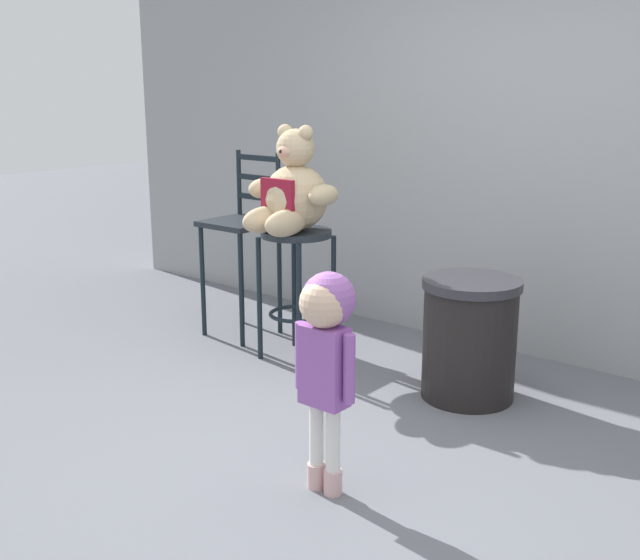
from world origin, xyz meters
TOP-DOWN VIEW (x-y plane):
  - ground_plane at (0.00, 0.00)m, footprint 24.00×24.00m
  - building_wall at (0.00, 2.07)m, footprint 7.50×0.30m
  - bar_stool_with_teddy at (-1.13, 0.95)m, footprint 0.43×0.43m
  - teddy_bear at (-1.13, 0.92)m, footprint 0.61×0.55m
  - child_walking at (0.04, -0.21)m, footprint 0.30×0.24m
  - trash_bin at (0.01, 1.07)m, footprint 0.53×0.53m
  - bar_chair_empty at (-1.73, 1.10)m, footprint 0.43×0.43m

SIDE VIEW (x-z plane):
  - ground_plane at x=0.00m, z-range 0.00..0.00m
  - trash_bin at x=0.01m, z-range 0.00..0.67m
  - bar_stool_with_teddy at x=-1.13m, z-range 0.18..1.00m
  - child_walking at x=0.04m, z-range 0.21..1.16m
  - bar_chair_empty at x=-1.73m, z-range 0.09..1.33m
  - teddy_bear at x=-1.13m, z-range 0.73..1.35m
  - building_wall at x=0.00m, z-range 0.00..3.02m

